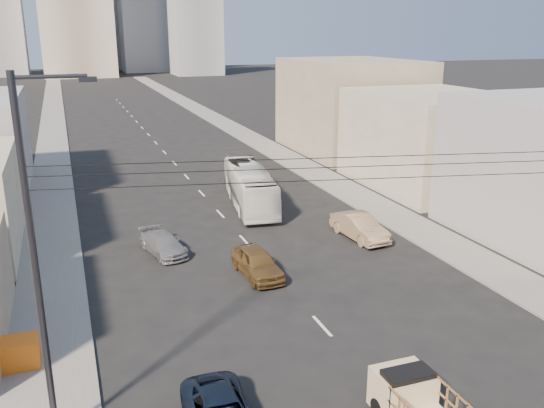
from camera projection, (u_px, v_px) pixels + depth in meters
sidewalk_left at (53, 130)px, 78.38m from camera, size 3.50×180.00×0.12m
sidewalk_right at (220, 121)px, 86.06m from camera, size 3.50×180.00×0.12m
lane_dashes at (160, 147)px, 66.94m from camera, size 0.15×104.00×0.01m
flatbed_pickup at (421, 406)px, 19.06m from camera, size 1.95×4.41×1.90m
city_bus at (250, 186)px, 44.18m from camera, size 4.18×11.34×3.09m
sedan_brown at (257, 263)px, 31.66m from camera, size 2.11×4.64×1.54m
sedan_tan at (360, 227)px, 37.36m from camera, size 2.13×5.01×1.61m
sedan_grey at (163, 244)px, 34.87m from camera, size 2.72×4.64×1.26m
streetlamp_left at (38, 259)px, 17.27m from camera, size 2.36×0.25×12.00m
overhead_wires at (416, 166)px, 18.02m from camera, size 23.01×5.02×0.72m
crate_stack at (15, 353)px, 22.94m from camera, size 1.80×1.20×1.14m
bldg_right_mid at (432, 140)px, 49.67m from camera, size 11.00×14.00×8.00m
bldg_right_far at (351, 106)px, 63.94m from camera, size 12.00×16.00×10.00m
midrise_ne at (145, 8)px, 185.80m from camera, size 16.00×16.00×40.00m
midrise_back at (102, 3)px, 194.79m from camera, size 18.00×18.00×44.00m
midrise_east at (195, 27)px, 173.47m from camera, size 14.00×14.00×28.00m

